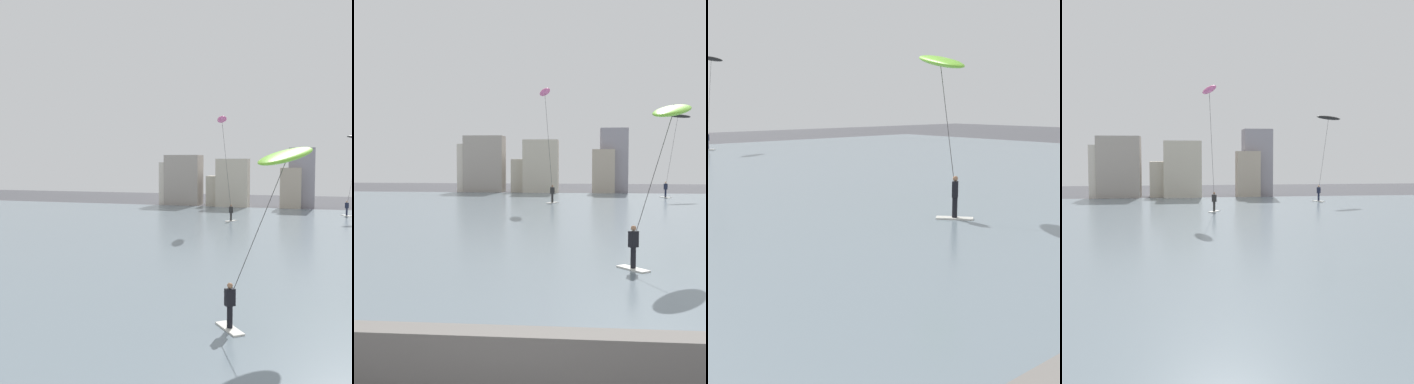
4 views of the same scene
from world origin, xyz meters
TOP-DOWN VIEW (x-y plane):
  - water_bay at (0.00, 30.31)m, footprint 84.00×52.00m
  - far_shore_buildings at (-5.13, 58.10)m, footprint 20.47×4.43m
  - kitesurfer_pink at (-2.10, 40.23)m, footprint 1.79×4.38m
  - kitesurfer_black at (10.85, 51.02)m, footprint 3.49×2.96m

SIDE VIEW (x-z plane):
  - water_bay at x=0.00m, z-range 0.00..0.10m
  - far_shore_buildings at x=-5.13m, z-range -0.68..7.07m
  - kitesurfer_black at x=10.85m, z-range 3.44..12.21m
  - kitesurfer_pink at x=-2.10m, z-range 3.66..13.81m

